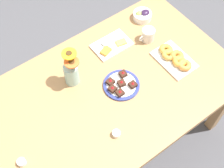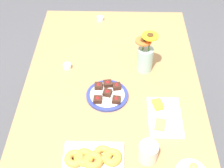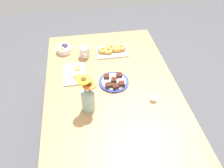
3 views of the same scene
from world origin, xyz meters
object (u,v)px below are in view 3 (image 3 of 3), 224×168
at_px(dining_table, 112,96).
at_px(jam_cup_honey, 154,99).
at_px(cheese_platter, 75,74).
at_px(dessert_plate, 114,82).
at_px(flower_vase, 88,99).
at_px(grape_bowl, 64,49).
at_px(croissant_platter, 112,50).
at_px(coffee_mug, 85,52).

height_order(dining_table, jam_cup_honey, jam_cup_honey).
relative_size(cheese_platter, jam_cup_honey, 5.42).
relative_size(cheese_platter, dessert_plate, 1.13).
xyz_separation_m(dessert_plate, flower_vase, (0.22, -0.21, 0.08)).
bearing_deg(jam_cup_honey, dining_table, -122.04).
distance_m(cheese_platter, jam_cup_honey, 0.66).
bearing_deg(dessert_plate, flower_vase, -43.46).
xyz_separation_m(grape_bowl, croissant_platter, (0.08, 0.43, -0.01)).
distance_m(coffee_mug, cheese_platter, 0.26).
height_order(coffee_mug, jam_cup_honey, coffee_mug).
distance_m(coffee_mug, croissant_platter, 0.25).
bearing_deg(jam_cup_honey, flower_vase, -89.93).
xyz_separation_m(croissant_platter, jam_cup_honey, (0.63, 0.20, -0.01)).
relative_size(dining_table, dessert_plate, 6.95).
height_order(cheese_platter, jam_cup_honey, cheese_platter).
height_order(grape_bowl, flower_vase, flower_vase).
relative_size(croissant_platter, jam_cup_honey, 6.05).
bearing_deg(jam_cup_honey, croissant_platter, -162.63).
relative_size(dining_table, flower_vase, 6.09).
distance_m(dessert_plate, flower_vase, 0.32).
height_order(dining_table, grape_bowl, grape_bowl).
bearing_deg(flower_vase, dining_table, 132.23).
distance_m(croissant_platter, dessert_plate, 0.41).
relative_size(dining_table, grape_bowl, 11.82).
distance_m(grape_bowl, flower_vase, 0.73).
height_order(grape_bowl, dessert_plate, grape_bowl).
xyz_separation_m(croissant_platter, dessert_plate, (0.41, -0.05, -0.01)).
height_order(dessert_plate, flower_vase, flower_vase).
height_order(dining_table, flower_vase, flower_vase).
xyz_separation_m(dining_table, coffee_mug, (-0.43, -0.17, 0.13)).
bearing_deg(cheese_platter, dining_table, 54.26).
height_order(coffee_mug, dessert_plate, coffee_mug).
xyz_separation_m(coffee_mug, croissant_platter, (-0.03, 0.25, -0.02)).
height_order(coffee_mug, croissant_platter, coffee_mug).
bearing_deg(croissant_platter, coffee_mug, -84.16).
height_order(jam_cup_honey, flower_vase, flower_vase).
distance_m(cheese_platter, croissant_platter, 0.44).
relative_size(coffee_mug, cheese_platter, 0.48).
bearing_deg(dessert_plate, cheese_platter, -115.67).
height_order(jam_cup_honey, dessert_plate, dessert_plate).
height_order(dining_table, dessert_plate, dessert_plate).
xyz_separation_m(grape_bowl, cheese_platter, (0.34, 0.08, -0.02)).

